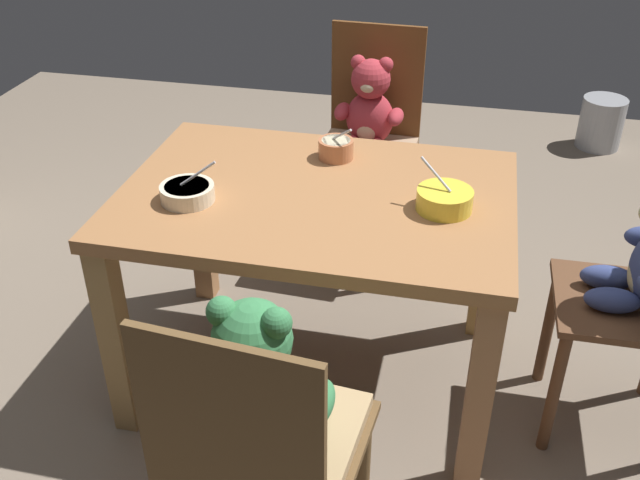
% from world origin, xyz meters
% --- Properties ---
extents(ground_plane, '(5.20, 5.20, 0.04)m').
position_xyz_m(ground_plane, '(0.00, 0.00, -0.02)').
color(ground_plane, '#766858').
extents(dining_table, '(1.16, 0.81, 0.71)m').
position_xyz_m(dining_table, '(0.00, 0.00, 0.60)').
color(dining_table, '#9A663D').
rests_on(dining_table, ground_plane).
extents(teddy_chair_far_center, '(0.42, 0.41, 0.95)m').
position_xyz_m(teddy_chair_far_center, '(0.03, 0.79, 0.57)').
color(teddy_chair_far_center, brown).
rests_on(teddy_chair_far_center, ground_plane).
extents(teddy_chair_near_front, '(0.45, 0.44, 0.91)m').
position_xyz_m(teddy_chair_near_front, '(0.06, -0.79, 0.59)').
color(teddy_chair_near_front, brown).
rests_on(teddy_chair_near_front, ground_plane).
extents(porridge_bowl_terracotta_far_center, '(0.11, 0.11, 0.12)m').
position_xyz_m(porridge_bowl_terracotta_far_center, '(0.01, 0.24, 0.74)').
color(porridge_bowl_terracotta_far_center, '#BC6F48').
rests_on(porridge_bowl_terracotta_far_center, dining_table).
extents(porridge_bowl_yellow_near_right, '(0.16, 0.16, 0.14)m').
position_xyz_m(porridge_bowl_yellow_near_right, '(0.37, -0.02, 0.74)').
color(porridge_bowl_yellow_near_right, yellow).
rests_on(porridge_bowl_yellow_near_right, dining_table).
extents(porridge_bowl_cream_near_left, '(0.17, 0.16, 0.12)m').
position_xyz_m(porridge_bowl_cream_near_left, '(-0.35, -0.13, 0.73)').
color(porridge_bowl_cream_near_left, beige).
rests_on(porridge_bowl_cream_near_left, dining_table).
extents(metal_pail, '(0.24, 0.24, 0.28)m').
position_xyz_m(metal_pail, '(1.12, 2.15, 0.14)').
color(metal_pail, '#93969B').
rests_on(metal_pail, ground_plane).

